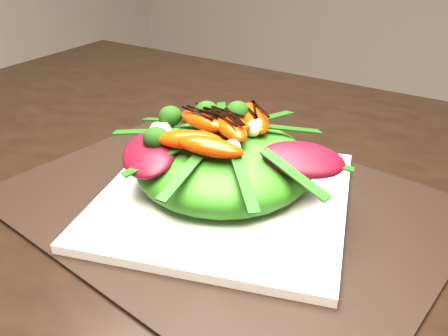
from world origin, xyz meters
The scene contains 10 objects.
dining_table centered at (0.00, 0.00, 0.73)m, with size 1.60×0.90×0.75m, color black.
placemat centered at (-0.13, -0.03, 0.75)m, with size 0.47×0.36×0.00m, color black.
plate_base centered at (-0.13, -0.03, 0.76)m, with size 0.27×0.27×0.01m, color white.
salad_bowl centered at (-0.13, -0.03, 0.77)m, with size 0.23×0.23×0.02m, color white.
lettuce_mound centered at (-0.13, -0.03, 0.80)m, with size 0.19×0.19×0.06m, color #2D7115.
radicchio_leaf centered at (-0.05, -0.02, 0.83)m, with size 0.08×0.05×0.02m, color #450712.
orange_segment centered at (-0.14, 0.00, 0.84)m, with size 0.07×0.03×0.02m, color red.
broccoli_floret centered at (-0.20, -0.01, 0.84)m, with size 0.04×0.04×0.04m, color #103509.
macadamia_nut centered at (-0.12, -0.07, 0.84)m, with size 0.02×0.02×0.02m, color tan.
balsamic_drizzle centered at (-0.14, 0.00, 0.85)m, with size 0.05×0.00×0.00m, color black.
Camera 1 is at (0.11, -0.41, 1.04)m, focal length 38.00 mm.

